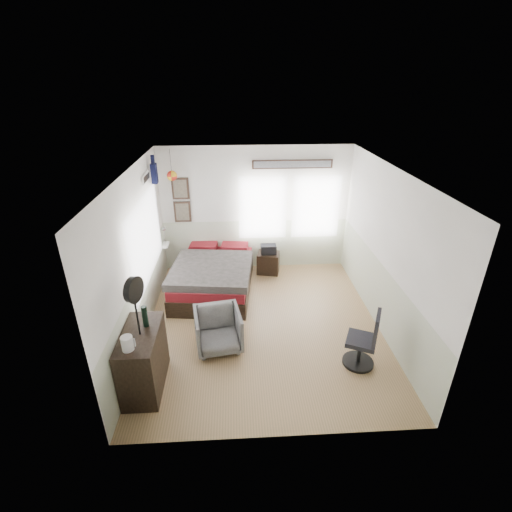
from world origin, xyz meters
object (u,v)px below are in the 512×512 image
object	(u,v)px
nightstand	(268,263)
dresser	(143,360)
armchair	(218,330)
task_chair	(364,344)
bed	(214,276)

from	to	relation	value
nightstand	dresser	bearing A→B (deg)	-109.58
dresser	armchair	xyz separation A→B (m)	(0.99, 0.77, -0.12)
task_chair	dresser	bearing A→B (deg)	-151.20
bed	nightstand	xyz separation A→B (m)	(1.16, 0.71, -0.09)
nightstand	bed	bearing A→B (deg)	-136.45
bed	nightstand	size ratio (longest dim) A/B	4.75
armchair	nightstand	bearing A→B (deg)	58.11
dresser	task_chair	size ratio (longest dim) A/B	1.07
dresser	nightstand	world-z (taller)	dresser
nightstand	task_chair	size ratio (longest dim) A/B	0.50
nightstand	task_chair	world-z (taller)	task_chair
nightstand	armchair	bearing A→B (deg)	-100.20
armchair	bed	bearing A→B (deg)	85.24
armchair	nightstand	distance (m)	2.66
task_chair	bed	bearing A→B (deg)	159.88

